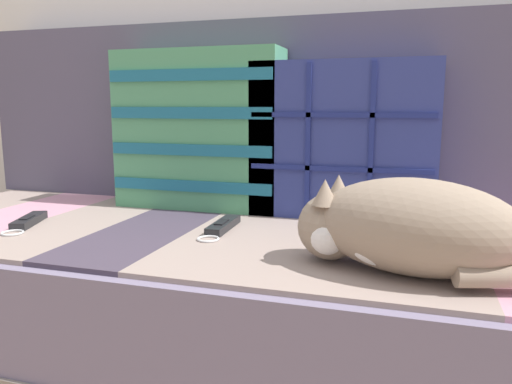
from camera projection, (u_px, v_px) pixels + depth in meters
couch at (205, 302)px, 1.24m from camera, size 1.73×0.81×0.40m
sofa_backrest at (246, 114)px, 1.48m from camera, size 1.69×0.14×0.52m
throw_pillow_quilted at (343, 140)px, 1.26m from camera, size 0.46×0.14×0.39m
throw_pillow_striped at (199, 130)px, 1.37m from camera, size 0.47×0.14×0.43m
sleeping_cat at (400, 227)px, 0.85m from camera, size 0.43×0.26×0.17m
game_remote_near at (222, 226)px, 1.15m from camera, size 0.05×0.20×0.02m
game_remote_far at (28, 221)px, 1.20m from camera, size 0.10×0.19×0.02m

